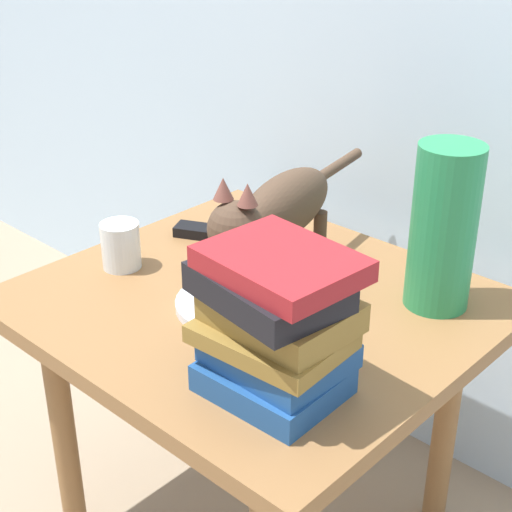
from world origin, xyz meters
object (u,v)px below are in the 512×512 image
object	(u,v)px
bread_roll	(225,286)
green_vase	(444,228)
plate	(235,303)
tv_remote	(213,233)
cat	(276,211)
side_table	(256,332)
book_stack	(276,323)
candle_jar	(121,248)

from	to	relation	value
bread_roll	green_vase	distance (m)	0.36
plate	tv_remote	xyz separation A→B (m)	(-0.22, 0.16, 0.00)
cat	tv_remote	world-z (taller)	cat
bread_roll	tv_remote	size ratio (longest dim) A/B	0.53
side_table	cat	bearing A→B (deg)	104.14
bread_roll	green_vase	bearing A→B (deg)	44.88
bread_roll	book_stack	bearing A→B (deg)	-28.19
green_vase	tv_remote	xyz separation A→B (m)	(-0.45, -0.07, -0.13)
plate	cat	bearing A→B (deg)	95.65
side_table	cat	size ratio (longest dim) A/B	1.53
side_table	book_stack	bearing A→B (deg)	-41.17
side_table	book_stack	world-z (taller)	book_stack
plate	candle_jar	bearing A→B (deg)	-172.01
side_table	book_stack	xyz separation A→B (m)	(0.19, -0.17, 0.17)
side_table	bread_roll	xyz separation A→B (m)	(-0.02, -0.05, 0.11)
side_table	cat	xyz separation A→B (m)	(-0.02, 0.07, 0.20)
book_stack	green_vase	world-z (taller)	green_vase
green_vase	side_table	bearing A→B (deg)	-139.97
plate	tv_remote	distance (m)	0.27
side_table	plate	distance (m)	0.09
plate	book_stack	world-z (taller)	book_stack
green_vase	candle_jar	bearing A→B (deg)	-150.81
book_stack	tv_remote	bearing A→B (deg)	145.63
cat	book_stack	bearing A→B (deg)	-48.49
plate	cat	size ratio (longest dim) A/B	0.41
book_stack	candle_jar	size ratio (longest dim) A/B	2.62
plate	candle_jar	size ratio (longest dim) A/B	2.30
tv_remote	book_stack	bearing A→B (deg)	-60.54
plate	tv_remote	bearing A→B (deg)	143.53
bread_roll	side_table	bearing A→B (deg)	70.78
side_table	tv_remote	world-z (taller)	tv_remote
tv_remote	cat	bearing A→B (deg)	-39.53
green_vase	bread_roll	bearing A→B (deg)	-135.12
plate	cat	distance (m)	0.17
side_table	bread_roll	world-z (taller)	bread_roll
green_vase	tv_remote	size ratio (longest dim) A/B	1.83
cat	tv_remote	xyz separation A→B (m)	(-0.21, 0.05, -0.12)
cat	candle_jar	world-z (taller)	cat
bread_roll	cat	size ratio (longest dim) A/B	0.17
side_table	green_vase	world-z (taller)	green_vase
plate	green_vase	size ratio (longest dim) A/B	0.71
side_table	green_vase	size ratio (longest dim) A/B	2.65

